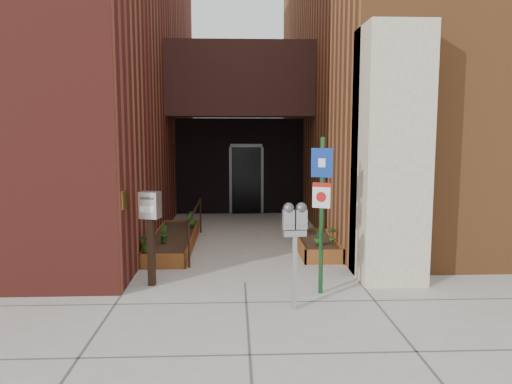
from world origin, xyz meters
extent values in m
plane|color=#9E9991|center=(0.00, 0.00, 0.00)|extent=(80.00, 80.00, 0.00)
cube|color=maroon|center=(-6.00, 6.70, 5.00)|extent=(8.00, 14.60, 10.00)
cube|color=brown|center=(6.00, 7.15, 5.00)|extent=(8.00, 13.70, 10.00)
cube|color=tan|center=(2.55, 0.20, 2.20)|extent=(1.10, 1.20, 4.40)
cube|color=black|center=(0.00, 6.00, 4.00)|extent=(4.20, 2.00, 2.00)
cube|color=black|center=(0.00, 7.40, 1.50)|extent=(4.00, 0.30, 3.00)
cube|color=black|center=(0.20, 7.22, 1.05)|extent=(0.90, 0.06, 2.10)
cube|color=#B79338|center=(-1.99, -0.20, 1.50)|extent=(0.04, 0.30, 0.30)
cube|color=brown|center=(-1.55, 0.92, 0.15)|extent=(0.90, 0.04, 0.30)
cube|color=brown|center=(-1.55, 4.48, 0.15)|extent=(0.90, 0.04, 0.30)
cube|color=brown|center=(-1.98, 2.70, 0.15)|extent=(0.04, 3.60, 0.30)
cube|color=brown|center=(-1.12, 2.70, 0.15)|extent=(0.04, 3.60, 0.30)
cube|color=black|center=(-1.55, 2.70, 0.13)|extent=(0.82, 3.52, 0.26)
cube|color=brown|center=(1.60, 1.12, 0.15)|extent=(0.80, 0.04, 0.30)
cube|color=brown|center=(1.60, 3.28, 0.15)|extent=(0.80, 0.04, 0.30)
cube|color=brown|center=(1.22, 2.20, 0.15)|extent=(0.04, 2.20, 0.30)
cube|color=brown|center=(1.98, 2.20, 0.15)|extent=(0.04, 2.20, 0.30)
cube|color=black|center=(1.60, 2.20, 0.13)|extent=(0.72, 2.12, 0.26)
cylinder|color=black|center=(-1.05, 1.00, 0.45)|extent=(0.04, 0.04, 0.90)
cylinder|color=black|center=(-1.05, 4.30, 0.45)|extent=(0.04, 0.04, 0.90)
cylinder|color=black|center=(-1.05, 2.65, 0.88)|extent=(0.04, 3.30, 0.04)
cube|color=#9E9EA0|center=(0.70, -1.30, 0.55)|extent=(0.07, 0.07, 1.11)
cube|color=#9E9EA0|center=(0.70, -1.30, 1.15)|extent=(0.34, 0.17, 0.09)
cube|color=#9E9EA0|center=(0.61, -1.31, 1.35)|extent=(0.18, 0.13, 0.29)
sphere|color=#59595B|center=(0.61, -1.31, 1.52)|extent=(0.16, 0.16, 0.16)
cube|color=white|center=(0.62, -1.37, 1.37)|extent=(0.10, 0.02, 0.06)
cube|color=#B21414|center=(0.62, -1.37, 1.28)|extent=(0.10, 0.02, 0.03)
cube|color=#9E9EA0|center=(0.80, -1.29, 1.35)|extent=(0.18, 0.13, 0.29)
sphere|color=#59595B|center=(0.80, -1.29, 1.52)|extent=(0.16, 0.16, 0.16)
cube|color=white|center=(0.80, -1.35, 1.37)|extent=(0.10, 0.02, 0.06)
cube|color=#B21414|center=(0.80, -1.35, 1.28)|extent=(0.10, 0.02, 0.03)
cube|color=#133616|center=(1.22, -0.60, 1.26)|extent=(0.08, 0.08, 2.53)
cube|color=navy|center=(1.21, -0.63, 2.13)|extent=(0.32, 0.16, 0.46)
cube|color=white|center=(1.20, -0.63, 2.13)|extent=(0.11, 0.06, 0.14)
cube|color=white|center=(1.21, -0.63, 1.61)|extent=(0.27, 0.14, 0.40)
cube|color=#B21414|center=(1.20, -0.63, 1.78)|extent=(0.27, 0.13, 0.07)
cylinder|color=#B21414|center=(1.20, -0.64, 1.59)|extent=(0.15, 0.08, 0.16)
cube|color=black|center=(-1.59, -0.06, 0.59)|extent=(0.13, 0.13, 1.18)
cube|color=silver|center=(-1.59, -0.06, 1.39)|extent=(0.37, 0.31, 0.45)
cube|color=#59595B|center=(-1.62, -0.18, 1.52)|extent=(0.23, 0.07, 0.04)
cube|color=white|center=(-1.62, -0.18, 1.34)|extent=(0.25, 0.07, 0.11)
imported|color=#214E16|center=(-1.85, 1.10, 0.50)|extent=(0.49, 0.49, 0.40)
imported|color=#254F16|center=(-1.67, 1.97, 0.48)|extent=(0.27, 0.27, 0.35)
imported|color=#23621C|center=(-1.25, 3.65, 0.49)|extent=(0.30, 0.30, 0.38)
imported|color=#1B601E|center=(-1.25, 3.56, 0.48)|extent=(0.27, 0.27, 0.36)
imported|color=#175018|center=(1.54, 1.60, 0.45)|extent=(0.21, 0.21, 0.30)
imported|color=#245017|center=(1.85, 1.68, 0.47)|extent=(0.25, 0.25, 0.34)
imported|color=#2D621C|center=(1.35, 3.10, 0.46)|extent=(0.34, 0.34, 0.32)
camera|label=1|loc=(-0.16, -8.39, 2.64)|focal=35.00mm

